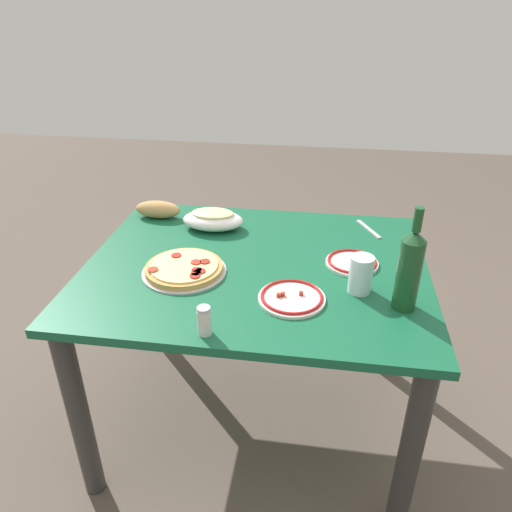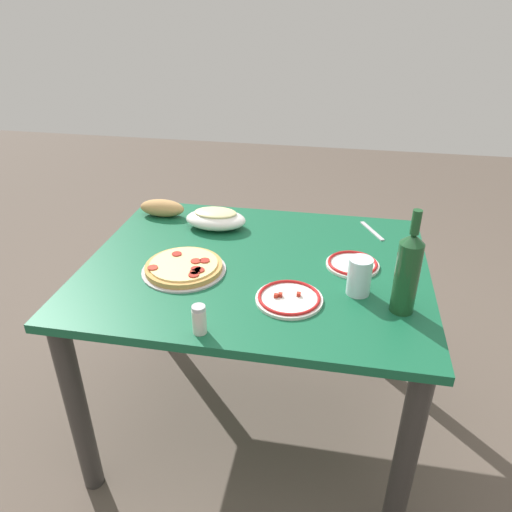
{
  "view_description": "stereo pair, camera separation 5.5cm",
  "coord_description": "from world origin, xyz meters",
  "px_view_note": "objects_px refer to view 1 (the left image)",
  "views": [
    {
      "loc": [
        -0.22,
        1.46,
        1.59
      ],
      "look_at": [
        0.0,
        0.0,
        0.78
      ],
      "focal_mm": 34.38,
      "sensor_mm": 36.0,
      "label": 1
    },
    {
      "loc": [
        -0.27,
        1.45,
        1.59
      ],
      "look_at": [
        0.0,
        0.0,
        0.78
      ],
      "focal_mm": 34.38,
      "sensor_mm": 36.0,
      "label": 2
    }
  ],
  "objects_px": {
    "pepperoni_pizza": "(184,269)",
    "water_glass": "(361,274)",
    "bread_loaf": "(158,209)",
    "side_plate_far": "(352,262)",
    "dining_table": "(256,294)",
    "spice_shaker": "(204,321)",
    "wine_bottle": "(409,269)",
    "side_plate_near": "(292,297)",
    "baked_pasta_dish": "(213,219)"
  },
  "relations": [
    {
      "from": "water_glass",
      "to": "dining_table",
      "type": "bearing_deg",
      "value": -19.54
    },
    {
      "from": "water_glass",
      "to": "side_plate_near",
      "type": "height_order",
      "value": "water_glass"
    },
    {
      "from": "bread_loaf",
      "to": "side_plate_far",
      "type": "bearing_deg",
      "value": 160.34
    },
    {
      "from": "baked_pasta_dish",
      "to": "side_plate_near",
      "type": "height_order",
      "value": "baked_pasta_dish"
    },
    {
      "from": "baked_pasta_dish",
      "to": "side_plate_far",
      "type": "height_order",
      "value": "baked_pasta_dish"
    },
    {
      "from": "side_plate_near",
      "to": "pepperoni_pizza",
      "type": "bearing_deg",
      "value": -16.86
    },
    {
      "from": "dining_table",
      "to": "baked_pasta_dish",
      "type": "bearing_deg",
      "value": -50.54
    },
    {
      "from": "side_plate_far",
      "to": "bread_loaf",
      "type": "relative_size",
      "value": 0.97
    },
    {
      "from": "bread_loaf",
      "to": "pepperoni_pizza",
      "type": "bearing_deg",
      "value": 118.62
    },
    {
      "from": "pepperoni_pizza",
      "to": "bread_loaf",
      "type": "xyz_separation_m",
      "value": [
        0.23,
        -0.42,
        0.02
      ]
    },
    {
      "from": "pepperoni_pizza",
      "to": "baked_pasta_dish",
      "type": "relative_size",
      "value": 1.18
    },
    {
      "from": "spice_shaker",
      "to": "wine_bottle",
      "type": "bearing_deg",
      "value": -159.2
    },
    {
      "from": "dining_table",
      "to": "water_glass",
      "type": "bearing_deg",
      "value": 160.46
    },
    {
      "from": "dining_table",
      "to": "side_plate_near",
      "type": "distance_m",
      "value": 0.28
    },
    {
      "from": "dining_table",
      "to": "wine_bottle",
      "type": "relative_size",
      "value": 3.63
    },
    {
      "from": "dining_table",
      "to": "baked_pasta_dish",
      "type": "height_order",
      "value": "baked_pasta_dish"
    },
    {
      "from": "side_plate_near",
      "to": "water_glass",
      "type": "bearing_deg",
      "value": -158.19
    },
    {
      "from": "water_glass",
      "to": "side_plate_far",
      "type": "bearing_deg",
      "value": -83.74
    },
    {
      "from": "wine_bottle",
      "to": "dining_table",
      "type": "bearing_deg",
      "value": -22.2
    },
    {
      "from": "pepperoni_pizza",
      "to": "side_plate_near",
      "type": "relative_size",
      "value": 1.37
    },
    {
      "from": "side_plate_near",
      "to": "bread_loaf",
      "type": "relative_size",
      "value": 1.1
    },
    {
      "from": "water_glass",
      "to": "spice_shaker",
      "type": "distance_m",
      "value": 0.51
    },
    {
      "from": "pepperoni_pizza",
      "to": "side_plate_near",
      "type": "bearing_deg",
      "value": 163.14
    },
    {
      "from": "bread_loaf",
      "to": "dining_table",
      "type": "bearing_deg",
      "value": 144.69
    },
    {
      "from": "side_plate_far",
      "to": "bread_loaf",
      "type": "distance_m",
      "value": 0.84
    },
    {
      "from": "water_glass",
      "to": "side_plate_near",
      "type": "xyz_separation_m",
      "value": [
        0.21,
        0.08,
        -0.05
      ]
    },
    {
      "from": "pepperoni_pizza",
      "to": "bread_loaf",
      "type": "height_order",
      "value": "bread_loaf"
    },
    {
      "from": "dining_table",
      "to": "spice_shaker",
      "type": "xyz_separation_m",
      "value": [
        0.08,
        0.41,
        0.17
      ]
    },
    {
      "from": "side_plate_near",
      "to": "spice_shaker",
      "type": "height_order",
      "value": "spice_shaker"
    },
    {
      "from": "bread_loaf",
      "to": "baked_pasta_dish",
      "type": "bearing_deg",
      "value": 164.34
    },
    {
      "from": "baked_pasta_dish",
      "to": "bread_loaf",
      "type": "height_order",
      "value": "baked_pasta_dish"
    },
    {
      "from": "pepperoni_pizza",
      "to": "spice_shaker",
      "type": "bearing_deg",
      "value": 115.17
    },
    {
      "from": "baked_pasta_dish",
      "to": "bread_loaf",
      "type": "distance_m",
      "value": 0.26
    },
    {
      "from": "pepperoni_pizza",
      "to": "bread_loaf",
      "type": "bearing_deg",
      "value": -61.38
    },
    {
      "from": "wine_bottle",
      "to": "water_glass",
      "type": "bearing_deg",
      "value": -28.95
    },
    {
      "from": "pepperoni_pizza",
      "to": "water_glass",
      "type": "bearing_deg",
      "value": 177.02
    },
    {
      "from": "dining_table",
      "to": "bread_loaf",
      "type": "distance_m",
      "value": 0.58
    },
    {
      "from": "spice_shaker",
      "to": "bread_loaf",
      "type": "bearing_deg",
      "value": -62.83
    },
    {
      "from": "dining_table",
      "to": "spice_shaker",
      "type": "bearing_deg",
      "value": 78.44
    },
    {
      "from": "side_plate_near",
      "to": "spice_shaker",
      "type": "distance_m",
      "value": 0.3
    },
    {
      "from": "pepperoni_pizza",
      "to": "side_plate_near",
      "type": "distance_m",
      "value": 0.39
    },
    {
      "from": "bread_loaf",
      "to": "spice_shaker",
      "type": "distance_m",
      "value": 0.82
    },
    {
      "from": "dining_table",
      "to": "baked_pasta_dish",
      "type": "xyz_separation_m",
      "value": [
        0.21,
        -0.25,
        0.17
      ]
    },
    {
      "from": "spice_shaker",
      "to": "side_plate_far",
      "type": "bearing_deg",
      "value": -132.57
    },
    {
      "from": "baked_pasta_dish",
      "to": "spice_shaker",
      "type": "relative_size",
      "value": 2.76
    },
    {
      "from": "water_glass",
      "to": "bread_loaf",
      "type": "height_order",
      "value": "water_glass"
    },
    {
      "from": "side_plate_near",
      "to": "side_plate_far",
      "type": "height_order",
      "value": "side_plate_near"
    },
    {
      "from": "wine_bottle",
      "to": "side_plate_far",
      "type": "relative_size",
      "value": 1.78
    },
    {
      "from": "dining_table",
      "to": "bread_loaf",
      "type": "xyz_separation_m",
      "value": [
        0.46,
        -0.32,
        0.16
      ]
    },
    {
      "from": "wine_bottle",
      "to": "bread_loaf",
      "type": "distance_m",
      "value": 1.07
    }
  ]
}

